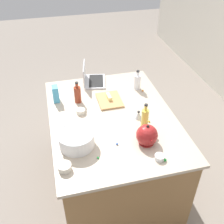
{
  "coord_description": "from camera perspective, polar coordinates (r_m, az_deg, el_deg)",
  "views": [
    {
      "loc": [
        1.93,
        -0.48,
        2.45
      ],
      "look_at": [
        0.0,
        0.0,
        0.95
      ],
      "focal_mm": 43.23,
      "sensor_mm": 36.0,
      "label": 1
    }
  ],
  "objects": [
    {
      "name": "candy_1",
      "position": [
        2.23,
        1.07,
        -6.75
      ],
      "size": [
        0.02,
        0.02,
        0.02
      ],
      "primitive_type": "sphere",
      "color": "blue",
      "rests_on": "island_counter"
    },
    {
      "name": "kitchen_timer",
      "position": [
        2.49,
        5.62,
        -0.64
      ],
      "size": [
        0.07,
        0.07,
        0.08
      ],
      "color": "#B2B2B7",
      "rests_on": "island_counter"
    },
    {
      "name": "kettle",
      "position": [
        2.21,
        7.4,
        -4.93
      ],
      "size": [
        0.21,
        0.18,
        0.2
      ],
      "color": "maroon",
      "rests_on": "island_counter"
    },
    {
      "name": "bottle_soy",
      "position": [
        2.68,
        -7.3,
        3.76
      ],
      "size": [
        0.07,
        0.07,
        0.23
      ],
      "color": "maroon",
      "rests_on": "island_counter"
    },
    {
      "name": "ramekin_wide",
      "position": [
        2.56,
        -6.61,
        0.16
      ],
      "size": [
        0.08,
        0.08,
        0.04
      ],
      "primitive_type": "cylinder",
      "color": "beige",
      "rests_on": "island_counter"
    },
    {
      "name": "bottle_vinegar",
      "position": [
        2.89,
        5.39,
        6.43
      ],
      "size": [
        0.07,
        0.07,
        0.21
      ],
      "color": "white",
      "rests_on": "island_counter"
    },
    {
      "name": "ramekin_medium",
      "position": [
        2.14,
        10.03,
        -9.41
      ],
      "size": [
        0.08,
        0.08,
        0.04
      ],
      "primitive_type": "cylinder",
      "color": "white",
      "rests_on": "island_counter"
    },
    {
      "name": "cutting_board",
      "position": [
        2.72,
        -0.54,
        2.52
      ],
      "size": [
        0.29,
        0.23,
        0.02
      ],
      "primitive_type": "cube",
      "color": "#AD7F4C",
      "rests_on": "island_counter"
    },
    {
      "name": "bottle_oil",
      "position": [
        2.36,
        6.98,
        -1.22
      ],
      "size": [
        0.06,
        0.06,
        0.24
      ],
      "color": "#DBC64C",
      "rests_on": "island_counter"
    },
    {
      "name": "laptop",
      "position": [
        3.01,
        -4.32,
        7.02
      ],
      "size": [
        0.35,
        0.29,
        0.22
      ],
      "color": "#B7B7BC",
      "rests_on": "island_counter"
    },
    {
      "name": "candy_3",
      "position": [
        2.14,
        11.21,
        -9.93
      ],
      "size": [
        0.02,
        0.02,
        0.02
      ],
      "primitive_type": "sphere",
      "color": "green",
      "rests_on": "island_counter"
    },
    {
      "name": "candy_4",
      "position": [
        2.37,
        -9.14,
        -4.03
      ],
      "size": [
        0.02,
        0.02,
        0.02
      ],
      "primitive_type": "sphere",
      "color": "orange",
      "rests_on": "island_counter"
    },
    {
      "name": "island_counter",
      "position": [
        2.82,
        0.0,
        -8.12
      ],
      "size": [
        1.54,
        1.15,
        0.9
      ],
      "color": "olive",
      "rests_on": "ground"
    },
    {
      "name": "butter_stick_left",
      "position": [
        2.72,
        -0.67,
        3.28
      ],
      "size": [
        0.11,
        0.04,
        0.04
      ],
      "primitive_type": "cube",
      "rotation": [
        0.0,
        0.0,
        0.05
      ],
      "color": "#F4E58C",
      "rests_on": "cutting_board"
    },
    {
      "name": "candy_0",
      "position": [
        2.12,
        -2.98,
        -9.63
      ],
      "size": [
        0.02,
        0.02,
        0.02
      ],
      "primitive_type": "sphere",
      "color": "green",
      "rests_on": "island_counter"
    },
    {
      "name": "mixing_bowl_large",
      "position": [
        2.2,
        -7.53,
        -5.66
      ],
      "size": [
        0.3,
        0.3,
        0.13
      ],
      "color": "white",
      "rests_on": "island_counter"
    },
    {
      "name": "ground_plane",
      "position": [
        3.15,
        0.0,
        -13.92
      ],
      "size": [
        12.0,
        12.0,
        0.0
      ],
      "primitive_type": "plane",
      "color": "slate"
    },
    {
      "name": "candy_5",
      "position": [
        2.34,
        9.41,
        -4.63
      ],
      "size": [
        0.02,
        0.02,
        0.02
      ],
      "primitive_type": "sphere",
      "color": "blue",
      "rests_on": "island_counter"
    },
    {
      "name": "ramekin_small",
      "position": [
        2.06,
        -10.0,
        -11.43
      ],
      "size": [
        0.1,
        0.1,
        0.05
      ],
      "primitive_type": "cylinder",
      "color": "beige",
      "rests_on": "island_counter"
    },
    {
      "name": "candy_2",
      "position": [
        2.47,
        7.85,
        -1.96
      ],
      "size": [
        0.02,
        0.02,
        0.02
      ],
      "primitive_type": "sphere",
      "color": "yellow",
      "rests_on": "island_counter"
    },
    {
      "name": "candy_6",
      "position": [
        2.88,
        6.52,
        4.52
      ],
      "size": [
        0.02,
        0.02,
        0.02
      ],
      "primitive_type": "sphere",
      "color": "orange",
      "rests_on": "island_counter"
    },
    {
      "name": "candy_bag",
      "position": [
        2.73,
        -11.83,
        3.78
      ],
      "size": [
        0.09,
        0.06,
        0.17
      ],
      "primitive_type": "cube",
      "color": "#4CA5CC",
      "rests_on": "island_counter"
    }
  ]
}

